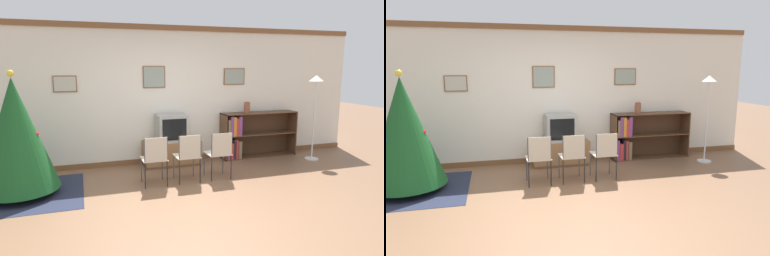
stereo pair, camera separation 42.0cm
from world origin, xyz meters
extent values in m
plane|color=brown|center=(0.00, 0.00, 0.00)|extent=(24.00, 24.00, 0.00)
cube|color=silver|center=(0.00, 2.34, 1.35)|extent=(8.86, 0.08, 2.70)
cube|color=brown|center=(0.00, 2.29, 2.65)|extent=(8.86, 0.03, 0.10)
cube|color=brown|center=(0.00, 2.29, 0.05)|extent=(8.86, 0.03, 0.10)
cube|color=brown|center=(-1.68, 2.29, 1.61)|extent=(0.41, 0.02, 0.30)
cube|color=#BCB7A8|center=(-1.68, 2.28, 1.61)|extent=(0.37, 0.01, 0.26)
cube|color=brown|center=(-0.05, 2.29, 1.71)|extent=(0.44, 0.02, 0.42)
cube|color=gray|center=(-0.05, 2.28, 1.71)|extent=(0.40, 0.01, 0.38)
cube|color=brown|center=(1.65, 2.29, 1.71)|extent=(0.47, 0.02, 0.34)
cube|color=gray|center=(1.65, 2.28, 1.71)|extent=(0.43, 0.01, 0.30)
cube|color=#23283D|center=(-2.35, 1.17, 0.00)|extent=(1.79, 1.64, 0.01)
cylinder|color=maroon|center=(-2.35, 1.17, 0.06)|extent=(0.36, 0.36, 0.10)
cone|color=#195123|center=(-2.35, 1.17, 0.94)|extent=(1.15, 1.15, 1.66)
sphere|color=yellow|center=(-2.35, 1.17, 1.82)|extent=(0.10, 0.10, 0.10)
sphere|color=gold|center=(-2.39, 1.45, 0.91)|extent=(0.04, 0.04, 0.04)
sphere|color=gold|center=(-2.71, 1.45, 0.42)|extent=(0.05, 0.05, 0.05)
sphere|color=#1E4CB2|center=(-2.53, 0.92, 0.88)|extent=(0.04, 0.04, 0.04)
sphere|color=gold|center=(-2.00, 1.43, 0.48)|extent=(0.05, 0.05, 0.05)
sphere|color=red|center=(-2.07, 1.14, 0.93)|extent=(0.06, 0.06, 0.06)
sphere|color=#1E4CB2|center=(-2.13, 1.34, 0.93)|extent=(0.05, 0.05, 0.05)
cube|color=brown|center=(0.22, 2.03, 0.03)|extent=(1.05, 0.46, 0.05)
cube|color=olive|center=(0.22, 2.03, 0.27)|extent=(1.10, 0.48, 0.44)
cube|color=#9E9E99|center=(0.22, 2.03, 0.75)|extent=(0.57, 0.46, 0.52)
cube|color=black|center=(0.22, 1.79, 0.75)|extent=(0.47, 0.01, 0.41)
cube|color=#BCB29E|center=(-0.34, 1.04, 0.43)|extent=(0.40, 0.40, 0.02)
cube|color=#BCB29E|center=(-0.34, 0.85, 0.63)|extent=(0.35, 0.01, 0.38)
cylinder|color=#4C4C51|center=(-0.52, 1.22, 0.21)|extent=(0.02, 0.02, 0.42)
cylinder|color=#4C4C51|center=(-0.16, 1.22, 0.21)|extent=(0.02, 0.02, 0.42)
cylinder|color=#4C4C51|center=(-0.52, 0.86, 0.21)|extent=(0.02, 0.02, 0.42)
cylinder|color=#4C4C51|center=(-0.16, 0.86, 0.21)|extent=(0.02, 0.02, 0.42)
cylinder|color=#4C4C51|center=(-0.52, 0.86, 0.41)|extent=(0.02, 0.02, 0.82)
cylinder|color=#4C4C51|center=(-0.16, 0.86, 0.41)|extent=(0.02, 0.02, 0.82)
cube|color=#BCB29E|center=(0.22, 1.04, 0.43)|extent=(0.40, 0.40, 0.02)
cube|color=#BCB29E|center=(0.22, 0.85, 0.63)|extent=(0.35, 0.01, 0.38)
cylinder|color=#4C4C51|center=(0.04, 1.22, 0.21)|extent=(0.02, 0.02, 0.42)
cylinder|color=#4C4C51|center=(0.40, 1.22, 0.21)|extent=(0.02, 0.02, 0.42)
cylinder|color=#4C4C51|center=(0.04, 0.86, 0.21)|extent=(0.02, 0.02, 0.42)
cylinder|color=#4C4C51|center=(0.40, 0.86, 0.21)|extent=(0.02, 0.02, 0.42)
cylinder|color=#4C4C51|center=(0.04, 0.86, 0.41)|extent=(0.02, 0.02, 0.82)
cylinder|color=#4C4C51|center=(0.40, 0.86, 0.41)|extent=(0.02, 0.02, 0.82)
cube|color=#BCB29E|center=(0.79, 1.04, 0.43)|extent=(0.40, 0.40, 0.02)
cube|color=#BCB29E|center=(0.79, 0.85, 0.63)|extent=(0.35, 0.01, 0.38)
cylinder|color=#4C4C51|center=(0.61, 1.22, 0.21)|extent=(0.02, 0.02, 0.42)
cylinder|color=#4C4C51|center=(0.97, 1.22, 0.21)|extent=(0.02, 0.02, 0.42)
cylinder|color=#4C4C51|center=(0.61, 0.86, 0.21)|extent=(0.02, 0.02, 0.42)
cylinder|color=#4C4C51|center=(0.97, 0.86, 0.21)|extent=(0.02, 0.02, 0.42)
cylinder|color=#4C4C51|center=(0.61, 0.86, 0.41)|extent=(0.02, 0.02, 0.82)
cylinder|color=#4C4C51|center=(0.97, 0.86, 0.41)|extent=(0.02, 0.02, 0.82)
cube|color=brown|center=(1.35, 2.10, 0.48)|extent=(0.02, 0.36, 0.96)
cube|color=brown|center=(3.00, 2.10, 0.48)|extent=(0.02, 0.36, 0.96)
cube|color=brown|center=(2.17, 2.10, 0.95)|extent=(1.67, 0.36, 0.02)
cube|color=brown|center=(2.17, 2.10, 0.01)|extent=(1.67, 0.36, 0.02)
cube|color=brown|center=(2.17, 2.10, 0.50)|extent=(1.63, 0.36, 0.02)
cube|color=#492F1E|center=(2.17, 2.28, 0.48)|extent=(1.67, 0.01, 0.96)
cube|color=#7A3D7F|center=(1.41, 2.05, 0.23)|extent=(0.05, 0.25, 0.42)
cube|color=#B73333|center=(1.48, 2.05, 0.19)|extent=(0.08, 0.25, 0.34)
cube|color=#232328|center=(1.54, 2.05, 0.22)|extent=(0.04, 0.25, 0.41)
cube|color=#B73333|center=(1.60, 2.07, 0.22)|extent=(0.05, 0.29, 0.40)
cube|color=#756047|center=(1.67, 2.04, 0.20)|extent=(0.07, 0.22, 0.37)
cube|color=#756047|center=(1.42, 2.04, 0.68)|extent=(0.05, 0.22, 0.34)
cube|color=#7A3D7F|center=(1.47, 2.06, 0.71)|extent=(0.06, 0.28, 0.40)
cube|color=orange|center=(1.54, 2.07, 0.70)|extent=(0.06, 0.28, 0.39)
cube|color=#B73333|center=(1.60, 2.04, 0.68)|extent=(0.05, 0.22, 0.36)
cube|color=#7A3D7F|center=(1.66, 2.04, 0.70)|extent=(0.07, 0.23, 0.39)
cylinder|color=brown|center=(1.87, 2.08, 1.07)|extent=(0.13, 0.13, 0.22)
torus|color=brown|center=(1.87, 2.08, 1.18)|extent=(0.11, 0.11, 0.02)
cylinder|color=silver|center=(3.11, 1.51, 0.01)|extent=(0.28, 0.28, 0.03)
cylinder|color=silver|center=(3.11, 1.51, 0.82)|extent=(0.03, 0.03, 1.60)
cone|color=white|center=(3.11, 1.51, 1.68)|extent=(0.28, 0.28, 0.12)
camera|label=1|loc=(-1.42, -4.29, 1.93)|focal=32.00mm
camera|label=2|loc=(-1.02, -4.41, 1.93)|focal=32.00mm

